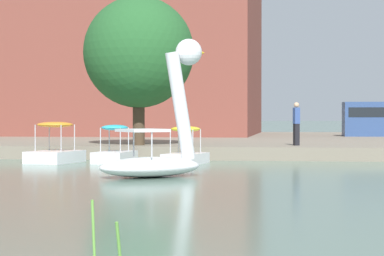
{
  "coord_description": "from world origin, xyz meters",
  "views": [
    {
      "loc": [
        1.7,
        -4.64,
        1.69
      ],
      "look_at": [
        -1.1,
        19.51,
        1.3
      ],
      "focal_mm": 71.88,
      "sensor_mm": 36.0,
      "label": 1
    }
  ],
  "objects_px": {
    "pedal_boat_orange": "(55,150)",
    "tree_broadleaf_left": "(139,53)",
    "swan_boat": "(159,143)",
    "pedal_boat_cyan": "(115,151)",
    "person_on_path": "(296,123)",
    "pedal_boat_yellow": "(186,153)"
  },
  "relations": [
    {
      "from": "pedal_boat_orange",
      "to": "tree_broadleaf_left",
      "type": "distance_m",
      "value": 5.62
    },
    {
      "from": "swan_boat",
      "to": "tree_broadleaf_left",
      "type": "bearing_deg",
      "value": 103.98
    },
    {
      "from": "pedal_boat_cyan",
      "to": "tree_broadleaf_left",
      "type": "relative_size",
      "value": 0.35
    },
    {
      "from": "pedal_boat_orange",
      "to": "swan_boat",
      "type": "bearing_deg",
      "value": -51.21
    },
    {
      "from": "pedal_boat_cyan",
      "to": "person_on_path",
      "type": "distance_m",
      "value": 7.52
    },
    {
      "from": "swan_boat",
      "to": "pedal_boat_cyan",
      "type": "xyz_separation_m",
      "value": [
        -2.61,
        6.14,
        -0.54
      ]
    },
    {
      "from": "pedal_boat_cyan",
      "to": "pedal_boat_orange",
      "type": "bearing_deg",
      "value": -173.8
    },
    {
      "from": "pedal_boat_yellow",
      "to": "pedal_boat_cyan",
      "type": "relative_size",
      "value": 1.05
    },
    {
      "from": "swan_boat",
      "to": "tree_broadleaf_left",
      "type": "relative_size",
      "value": 0.64
    },
    {
      "from": "pedal_boat_yellow",
      "to": "pedal_boat_cyan",
      "type": "bearing_deg",
      "value": 171.54
    },
    {
      "from": "person_on_path",
      "to": "tree_broadleaf_left",
      "type": "bearing_deg",
      "value": -176.69
    },
    {
      "from": "swan_boat",
      "to": "person_on_path",
      "type": "distance_m",
      "value": 10.45
    },
    {
      "from": "pedal_boat_orange",
      "to": "tree_broadleaf_left",
      "type": "xyz_separation_m",
      "value": [
        2.44,
        3.38,
        3.78
      ]
    },
    {
      "from": "pedal_boat_yellow",
      "to": "tree_broadleaf_left",
      "type": "xyz_separation_m",
      "value": [
        -2.33,
        3.54,
        3.83
      ]
    },
    {
      "from": "swan_boat",
      "to": "pedal_boat_orange",
      "type": "distance_m",
      "value": 7.6
    },
    {
      "from": "swan_boat",
      "to": "pedal_boat_orange",
      "type": "bearing_deg",
      "value": 128.79
    },
    {
      "from": "pedal_boat_orange",
      "to": "person_on_path",
      "type": "height_order",
      "value": "person_on_path"
    },
    {
      "from": "pedal_boat_yellow",
      "to": "pedal_boat_cyan",
      "type": "xyz_separation_m",
      "value": [
        -2.63,
        0.39,
        0.01
      ]
    },
    {
      "from": "pedal_boat_yellow",
      "to": "person_on_path",
      "type": "distance_m",
      "value": 5.64
    },
    {
      "from": "tree_broadleaf_left",
      "to": "person_on_path",
      "type": "height_order",
      "value": "tree_broadleaf_left"
    },
    {
      "from": "tree_broadleaf_left",
      "to": "pedal_boat_yellow",
      "type": "bearing_deg",
      "value": -56.6
    },
    {
      "from": "pedal_boat_yellow",
      "to": "pedal_boat_orange",
      "type": "xyz_separation_m",
      "value": [
        -4.77,
        0.16,
        0.05
      ]
    }
  ]
}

